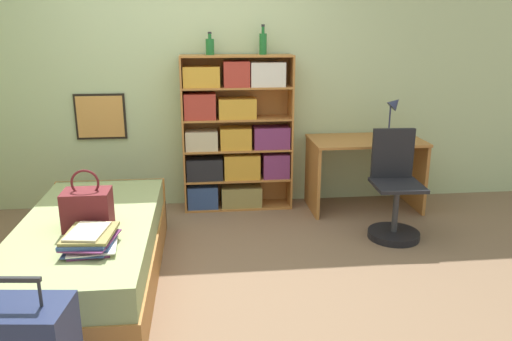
{
  "coord_description": "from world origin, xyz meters",
  "views": [
    {
      "loc": [
        0.14,
        -3.31,
        1.78
      ],
      "look_at": [
        0.51,
        0.19,
        0.75
      ],
      "focal_mm": 35.0,
      "sensor_mm": 36.0,
      "label": 1
    }
  ],
  "objects_px": {
    "desk": "(365,161)",
    "desk_chair": "(394,202)",
    "bookcase": "(234,136)",
    "bottle_green": "(210,46)",
    "desk_lamp": "(394,110)",
    "bed": "(90,252)",
    "bottle_brown": "(263,43)",
    "book_stack_on_bed": "(90,240)",
    "handbag": "(88,209)"
  },
  "relations": [
    {
      "from": "desk",
      "to": "desk_chair",
      "type": "relative_size",
      "value": 1.17
    },
    {
      "from": "bookcase",
      "to": "bottle_green",
      "type": "height_order",
      "value": "bottle_green"
    },
    {
      "from": "desk_lamp",
      "to": "bed",
      "type": "bearing_deg",
      "value": -153.77
    },
    {
      "from": "bookcase",
      "to": "desk_lamp",
      "type": "xyz_separation_m",
      "value": [
        1.55,
        -0.13,
        0.25
      ]
    },
    {
      "from": "bed",
      "to": "bookcase",
      "type": "xyz_separation_m",
      "value": [
        1.12,
        1.44,
        0.5
      ]
    },
    {
      "from": "bottle_green",
      "to": "bottle_brown",
      "type": "distance_m",
      "value": 0.5
    },
    {
      "from": "bottle_brown",
      "to": "desk_chair",
      "type": "xyz_separation_m",
      "value": [
        1.04,
        -0.91,
        -1.31
      ]
    },
    {
      "from": "desk_chair",
      "to": "book_stack_on_bed",
      "type": "bearing_deg",
      "value": -156.01
    },
    {
      "from": "bed",
      "to": "desk",
      "type": "xyz_separation_m",
      "value": [
        2.4,
        1.28,
        0.25
      ]
    },
    {
      "from": "desk",
      "to": "desk_chair",
      "type": "distance_m",
      "value": 0.73
    },
    {
      "from": "book_stack_on_bed",
      "to": "desk_chair",
      "type": "relative_size",
      "value": 0.43
    },
    {
      "from": "bed",
      "to": "bookcase",
      "type": "distance_m",
      "value": 1.89
    },
    {
      "from": "bottle_brown",
      "to": "desk_lamp",
      "type": "relative_size",
      "value": 0.65
    },
    {
      "from": "book_stack_on_bed",
      "to": "desk_chair",
      "type": "xyz_separation_m",
      "value": [
        2.32,
        1.03,
        -0.22
      ]
    },
    {
      "from": "desk_lamp",
      "to": "book_stack_on_bed",
      "type": "bearing_deg",
      "value": -145.13
    },
    {
      "from": "handbag",
      "to": "book_stack_on_bed",
      "type": "distance_m",
      "value": 0.35
    },
    {
      "from": "desk",
      "to": "bookcase",
      "type": "bearing_deg",
      "value": 172.82
    },
    {
      "from": "bookcase",
      "to": "desk",
      "type": "xyz_separation_m",
      "value": [
        1.28,
        -0.16,
        -0.25
      ]
    },
    {
      "from": "bed",
      "to": "bottle_brown",
      "type": "bearing_deg",
      "value": 46.45
    },
    {
      "from": "desk_chair",
      "to": "bookcase",
      "type": "bearing_deg",
      "value": 146.75
    },
    {
      "from": "desk_lamp",
      "to": "desk_chair",
      "type": "distance_m",
      "value": 1.03
    },
    {
      "from": "bed",
      "to": "desk_lamp",
      "type": "height_order",
      "value": "desk_lamp"
    },
    {
      "from": "bottle_green",
      "to": "desk_chair",
      "type": "bearing_deg",
      "value": -30.29
    },
    {
      "from": "desk_lamp",
      "to": "bottle_brown",
      "type": "bearing_deg",
      "value": 172.54
    },
    {
      "from": "bed",
      "to": "handbag",
      "type": "xyz_separation_m",
      "value": [
        0.04,
        -0.13,
        0.38
      ]
    },
    {
      "from": "desk_lamp",
      "to": "desk",
      "type": "bearing_deg",
      "value": -172.6
    },
    {
      "from": "bottle_green",
      "to": "desk_lamp",
      "type": "height_order",
      "value": "bottle_green"
    },
    {
      "from": "bookcase",
      "to": "bottle_green",
      "type": "relative_size",
      "value": 7.27
    },
    {
      "from": "book_stack_on_bed",
      "to": "bottle_brown",
      "type": "xyz_separation_m",
      "value": [
        1.28,
        1.94,
        1.08
      ]
    },
    {
      "from": "bed",
      "to": "desk_lamp",
      "type": "relative_size",
      "value": 4.63
    },
    {
      "from": "book_stack_on_bed",
      "to": "handbag",
      "type": "bearing_deg",
      "value": 103.1
    },
    {
      "from": "desk_chair",
      "to": "handbag",
      "type": "bearing_deg",
      "value": -163.71
    },
    {
      "from": "handbag",
      "to": "bottle_green",
      "type": "distance_m",
      "value": 2.06
    },
    {
      "from": "handbag",
      "to": "book_stack_on_bed",
      "type": "relative_size",
      "value": 1.02
    },
    {
      "from": "bottle_green",
      "to": "desk_chair",
      "type": "distance_m",
      "value": 2.19
    },
    {
      "from": "desk",
      "to": "bed",
      "type": "bearing_deg",
      "value": -151.94
    },
    {
      "from": "book_stack_on_bed",
      "to": "desk",
      "type": "height_order",
      "value": "desk"
    },
    {
      "from": "bookcase",
      "to": "desk",
      "type": "distance_m",
      "value": 1.32
    },
    {
      "from": "handbag",
      "to": "bed",
      "type": "bearing_deg",
      "value": 109.09
    },
    {
      "from": "bookcase",
      "to": "desk",
      "type": "relative_size",
      "value": 1.39
    },
    {
      "from": "bookcase",
      "to": "desk_chair",
      "type": "xyz_separation_m",
      "value": [
        1.32,
        -0.87,
        -0.43
      ]
    },
    {
      "from": "book_stack_on_bed",
      "to": "bottle_green",
      "type": "height_order",
      "value": "bottle_green"
    },
    {
      "from": "bottle_green",
      "to": "desk_chair",
      "type": "relative_size",
      "value": 0.22
    },
    {
      "from": "bookcase",
      "to": "bottle_brown",
      "type": "height_order",
      "value": "bottle_brown"
    },
    {
      "from": "book_stack_on_bed",
      "to": "bottle_green",
      "type": "relative_size",
      "value": 1.91
    },
    {
      "from": "book_stack_on_bed",
      "to": "bottle_green",
      "type": "distance_m",
      "value": 2.34
    },
    {
      "from": "bottle_green",
      "to": "bottle_brown",
      "type": "height_order",
      "value": "bottle_brown"
    },
    {
      "from": "bottle_brown",
      "to": "bed",
      "type": "bearing_deg",
      "value": -133.55
    },
    {
      "from": "bookcase",
      "to": "bottle_brown",
      "type": "distance_m",
      "value": 0.93
    },
    {
      "from": "bed",
      "to": "handbag",
      "type": "relative_size",
      "value": 4.8
    }
  ]
}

